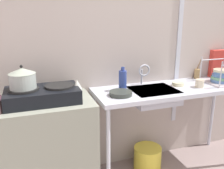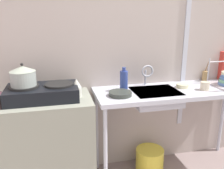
{
  "view_description": "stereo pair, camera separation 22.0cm",
  "coord_description": "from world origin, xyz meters",
  "px_view_note": "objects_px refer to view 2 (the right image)",
  "views": [
    {
      "loc": [
        -1.45,
        -0.56,
        1.61
      ],
      "look_at": [
        -0.74,
        1.44,
        1.0
      ],
      "focal_mm": 39.01,
      "sensor_mm": 36.0,
      "label": 1
    },
    {
      "loc": [
        -1.23,
        -0.62,
        1.61
      ],
      "look_at": [
        -0.74,
        1.44,
        1.0
      ],
      "focal_mm": 39.01,
      "sensor_mm": 36.0,
      "label": 2
    }
  ],
  "objects_px": {
    "stove": "(42,92)",
    "small_bowl_on_drainboard": "(182,86)",
    "sink_basin": "(155,97)",
    "frying_pan": "(120,94)",
    "pot_on_left_burner": "(23,76)",
    "cup_by_rack": "(205,86)",
    "bucket_on_floor": "(150,160)",
    "percolator": "(77,88)",
    "bottle_by_sink": "(124,81)",
    "faucet": "(147,72)",
    "utensil_jar": "(205,76)"
  },
  "relations": [
    {
      "from": "percolator",
      "to": "bottle_by_sink",
      "type": "bearing_deg",
      "value": 7.78
    },
    {
      "from": "sink_basin",
      "to": "frying_pan",
      "type": "height_order",
      "value": "frying_pan"
    },
    {
      "from": "small_bowl_on_drainboard",
      "to": "bucket_on_floor",
      "type": "height_order",
      "value": "small_bowl_on_drainboard"
    },
    {
      "from": "small_bowl_on_drainboard",
      "to": "bucket_on_floor",
      "type": "distance_m",
      "value": 0.86
    },
    {
      "from": "stove",
      "to": "cup_by_rack",
      "type": "relative_size",
      "value": 7.07
    },
    {
      "from": "pot_on_left_burner",
      "to": "bucket_on_floor",
      "type": "distance_m",
      "value": 1.55
    },
    {
      "from": "stove",
      "to": "small_bowl_on_drainboard",
      "type": "height_order",
      "value": "stove"
    },
    {
      "from": "stove",
      "to": "bucket_on_floor",
      "type": "distance_m",
      "value": 1.34
    },
    {
      "from": "faucet",
      "to": "utensil_jar",
      "type": "bearing_deg",
      "value": 3.46
    },
    {
      "from": "cup_by_rack",
      "to": "bottle_by_sink",
      "type": "relative_size",
      "value": 0.37
    },
    {
      "from": "cup_by_rack",
      "to": "bucket_on_floor",
      "type": "distance_m",
      "value": 0.96
    },
    {
      "from": "bottle_by_sink",
      "to": "percolator",
      "type": "bearing_deg",
      "value": -172.22
    },
    {
      "from": "sink_basin",
      "to": "utensil_jar",
      "type": "height_order",
      "value": "utensil_jar"
    },
    {
      "from": "small_bowl_on_drainboard",
      "to": "percolator",
      "type": "bearing_deg",
      "value": -178.49
    },
    {
      "from": "sink_basin",
      "to": "bottle_by_sink",
      "type": "relative_size",
      "value": 1.93
    },
    {
      "from": "faucet",
      "to": "bottle_by_sink",
      "type": "bearing_deg",
      "value": -159.69
    },
    {
      "from": "faucet",
      "to": "cup_by_rack",
      "type": "xyz_separation_m",
      "value": [
        0.5,
        -0.25,
        -0.1
      ]
    },
    {
      "from": "percolator",
      "to": "utensil_jar",
      "type": "xyz_separation_m",
      "value": [
        1.42,
        0.2,
        -0.02
      ]
    },
    {
      "from": "stove",
      "to": "cup_by_rack",
      "type": "xyz_separation_m",
      "value": [
        1.51,
        -0.08,
        -0.02
      ]
    },
    {
      "from": "stove",
      "to": "sink_basin",
      "type": "xyz_separation_m",
      "value": [
        1.04,
        -0.01,
        -0.13
      ]
    },
    {
      "from": "small_bowl_on_drainboard",
      "to": "bucket_on_floor",
      "type": "bearing_deg",
      "value": 176.98
    },
    {
      "from": "percolator",
      "to": "bucket_on_floor",
      "type": "xyz_separation_m",
      "value": [
        0.74,
        0.04,
        -0.87
      ]
    },
    {
      "from": "faucet",
      "to": "frying_pan",
      "type": "relative_size",
      "value": 1.06
    },
    {
      "from": "pot_on_left_burner",
      "to": "frying_pan",
      "type": "bearing_deg",
      "value": -4.45
    },
    {
      "from": "faucet",
      "to": "utensil_jar",
      "type": "distance_m",
      "value": 0.7
    },
    {
      "from": "frying_pan",
      "to": "cup_by_rack",
      "type": "distance_m",
      "value": 0.84
    },
    {
      "from": "stove",
      "to": "pot_on_left_burner",
      "type": "distance_m",
      "value": 0.21
    },
    {
      "from": "stove",
      "to": "bottle_by_sink",
      "type": "xyz_separation_m",
      "value": [
        0.74,
        0.07,
        0.04
      ]
    },
    {
      "from": "frying_pan",
      "to": "cup_by_rack",
      "type": "height_order",
      "value": "cup_by_rack"
    },
    {
      "from": "pot_on_left_burner",
      "to": "percolator",
      "type": "height_order",
      "value": "pot_on_left_burner"
    },
    {
      "from": "cup_by_rack",
      "to": "bottle_by_sink",
      "type": "distance_m",
      "value": 0.79
    },
    {
      "from": "faucet",
      "to": "bucket_on_floor",
      "type": "bearing_deg",
      "value": -79.43
    },
    {
      "from": "small_bowl_on_drainboard",
      "to": "bottle_by_sink",
      "type": "relative_size",
      "value": 0.52
    },
    {
      "from": "percolator",
      "to": "utensil_jar",
      "type": "bearing_deg",
      "value": 8.18
    },
    {
      "from": "percolator",
      "to": "small_bowl_on_drainboard",
      "type": "distance_m",
      "value": 1.05
    },
    {
      "from": "frying_pan",
      "to": "utensil_jar",
      "type": "relative_size",
      "value": 0.89
    },
    {
      "from": "bottle_by_sink",
      "to": "utensil_jar",
      "type": "distance_m",
      "value": 0.98
    },
    {
      "from": "bottle_by_sink",
      "to": "utensil_jar",
      "type": "xyz_separation_m",
      "value": [
        0.97,
        0.14,
        -0.04
      ]
    },
    {
      "from": "pot_on_left_burner",
      "to": "cup_by_rack",
      "type": "xyz_separation_m",
      "value": [
        1.65,
        -0.08,
        -0.18
      ]
    },
    {
      "from": "faucet",
      "to": "bottle_by_sink",
      "type": "relative_size",
      "value": 0.96
    },
    {
      "from": "frying_pan",
      "to": "bucket_on_floor",
      "type": "distance_m",
      "value": 0.89
    },
    {
      "from": "bucket_on_floor",
      "to": "cup_by_rack",
      "type": "bearing_deg",
      "value": -15.89
    },
    {
      "from": "cup_by_rack",
      "to": "bottle_by_sink",
      "type": "bearing_deg",
      "value": 168.72
    },
    {
      "from": "sink_basin",
      "to": "utensil_jar",
      "type": "xyz_separation_m",
      "value": [
        0.67,
        0.22,
        0.12
      ]
    },
    {
      "from": "percolator",
      "to": "bucket_on_floor",
      "type": "height_order",
      "value": "percolator"
    },
    {
      "from": "percolator",
      "to": "sink_basin",
      "type": "height_order",
      "value": "percolator"
    },
    {
      "from": "frying_pan",
      "to": "bottle_by_sink",
      "type": "distance_m",
      "value": 0.17
    },
    {
      "from": "percolator",
      "to": "cup_by_rack",
      "type": "xyz_separation_m",
      "value": [
        1.22,
        -0.09,
        -0.04
      ]
    },
    {
      "from": "pot_on_left_burner",
      "to": "percolator",
      "type": "relative_size",
      "value": 1.3
    },
    {
      "from": "faucet",
      "to": "stove",
      "type": "bearing_deg",
      "value": -170.55
    }
  ]
}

